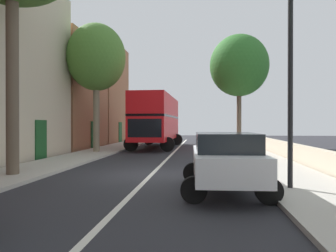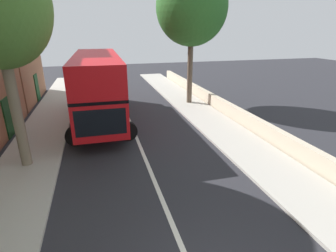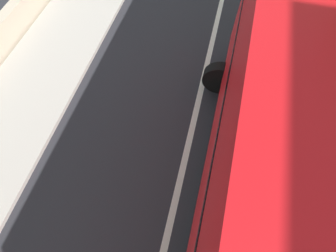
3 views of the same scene
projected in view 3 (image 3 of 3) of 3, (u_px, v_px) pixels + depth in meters
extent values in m
cube|color=red|center=(274.00, 207.00, 4.14)|extent=(2.64, 10.14, 1.70)
cube|color=black|center=(301.00, 194.00, 3.32)|extent=(2.66, 10.04, 0.16)
cube|color=black|center=(287.00, 15.00, 6.37)|extent=(2.20, 0.09, 1.19)
cylinder|color=black|center=(220.00, 79.00, 6.80)|extent=(1.00, 0.31, 1.00)
cylinder|color=black|center=(315.00, 98.00, 6.48)|extent=(1.00, 0.31, 1.00)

